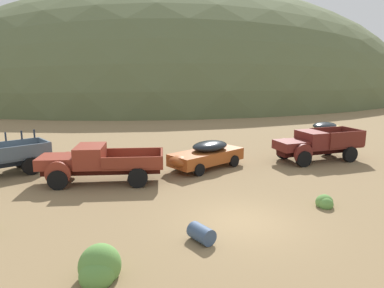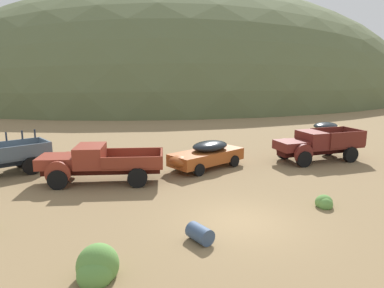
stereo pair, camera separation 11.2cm
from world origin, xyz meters
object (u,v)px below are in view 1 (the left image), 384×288
truck_rust_red (93,163)px  oil_drum_tipped (201,234)px  car_oxide_orange (205,155)px  car_faded_yellow (327,131)px  truck_oxblood (313,145)px

truck_rust_red → oil_drum_tipped: 8.38m
car_oxide_orange → car_faded_yellow: size_ratio=1.04×
car_oxide_orange → truck_oxblood: bearing=152.5°
truck_rust_red → car_faded_yellow: size_ratio=1.32×
truck_oxblood → oil_drum_tipped: truck_oxblood is taller
car_oxide_orange → oil_drum_tipped: bearing=45.3°
oil_drum_tipped → truck_oxblood: bearing=31.7°
truck_rust_red → oil_drum_tipped: bearing=124.6°
truck_oxblood → car_faded_yellow: truck_oxblood is taller
truck_rust_red → car_oxide_orange: 6.29m
truck_rust_red → oil_drum_tipped: size_ratio=6.43×
truck_rust_red → car_oxide_orange: (6.28, -0.03, -0.19)m
truck_rust_red → car_faded_yellow: (18.84, 3.26, -0.19)m
truck_oxblood → car_faded_yellow: size_ratio=1.17×
truck_rust_red → car_oxide_orange: size_ratio=1.27×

